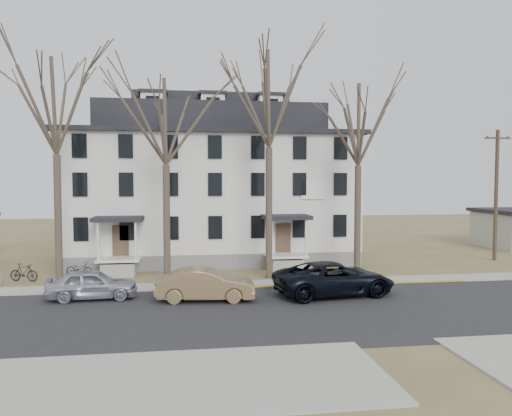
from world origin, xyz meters
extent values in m
plane|color=olive|center=(0.00, 0.00, 0.00)|extent=(120.00, 120.00, 0.00)
cube|color=#27272A|center=(0.00, 2.00, 0.00)|extent=(120.00, 10.00, 0.04)
cube|color=#A09F97|center=(0.00, 8.00, 0.00)|extent=(120.00, 2.00, 0.08)
cube|color=#A09F97|center=(-8.00, -5.00, 0.00)|extent=(20.00, 5.00, 0.08)
cube|color=gold|center=(5.00, 7.10, 0.00)|extent=(14.00, 0.25, 0.06)
cube|color=slate|center=(-2.00, 18.00, 0.50)|extent=(20.00, 10.00, 1.00)
cube|color=silver|center=(-2.00, 18.00, 5.00)|extent=(20.00, 10.00, 8.00)
cube|color=black|center=(-2.00, 18.00, 9.10)|extent=(20.80, 10.80, 0.30)
cube|color=black|center=(-2.00, 18.00, 10.25)|extent=(16.00, 7.00, 2.00)
cube|color=black|center=(-2.00, 18.00, 11.65)|extent=(11.00, 4.50, 0.80)
cube|color=white|center=(-8.00, 12.04, 1.00)|extent=(2.60, 2.00, 0.16)
cube|color=white|center=(2.50, 12.04, 1.00)|extent=(2.60, 2.00, 0.16)
cube|color=white|center=(4.50, 12.92, 5.20)|extent=(1.60, 0.08, 1.20)
cylinder|color=#473B31|center=(-11.00, 9.80, 3.64)|extent=(0.40, 0.40, 7.28)
cylinder|color=#473B31|center=(-5.00, 9.80, 3.38)|extent=(0.40, 0.40, 6.76)
cylinder|color=#473B31|center=(1.00, 9.80, 3.90)|extent=(0.40, 0.40, 7.80)
cylinder|color=#473B31|center=(6.50, 9.80, 3.38)|extent=(0.40, 0.40, 6.76)
cylinder|color=#3D3023|center=(18.50, 14.00, 4.75)|extent=(0.28, 0.28, 9.50)
cube|color=#3D3023|center=(18.50, 14.00, 8.90)|extent=(2.00, 0.12, 0.12)
imported|color=#A4A8B6|center=(-8.49, 5.69, 0.74)|extent=(4.40, 1.95, 1.47)
imported|color=olive|center=(-2.99, 4.59, 0.78)|extent=(4.89, 2.13, 1.57)
imported|color=black|center=(3.52, 4.82, 0.85)|extent=(6.44, 3.63, 1.70)
imported|color=black|center=(-10.36, 12.01, 0.44)|extent=(1.77, 1.05, 0.88)
imported|color=black|center=(-13.17, 10.69, 0.52)|extent=(1.78, 0.95, 1.03)
camera|label=1|loc=(-4.00, -19.37, 5.88)|focal=35.00mm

